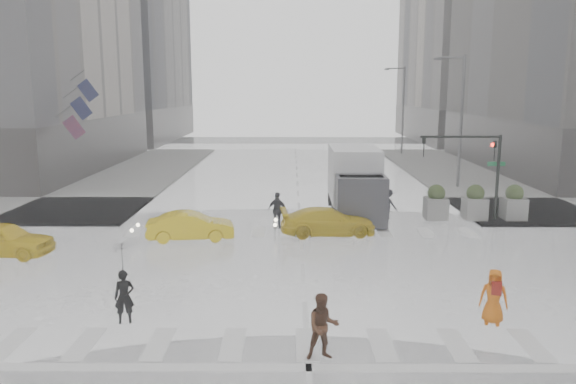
{
  "coord_description": "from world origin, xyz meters",
  "views": [
    {
      "loc": [
        -0.43,
        -20.08,
        6.75
      ],
      "look_at": [
        -0.57,
        2.0,
        2.69
      ],
      "focal_mm": 35.0,
      "sensor_mm": 36.0,
      "label": 1
    }
  ],
  "objects_px": {
    "pedestrian_orange": "(494,296)",
    "box_truck": "(356,180)",
    "traffic_signal_pole": "(479,160)",
    "pedestrian_brown": "(323,327)",
    "taxi_front": "(2,239)",
    "taxi_mid": "(191,226)"
  },
  "relations": [
    {
      "from": "pedestrian_orange",
      "to": "taxi_mid",
      "type": "distance_m",
      "value": 13.88
    },
    {
      "from": "pedestrian_orange",
      "to": "taxi_front",
      "type": "xyz_separation_m",
      "value": [
        -17.74,
        6.64,
        -0.12
      ]
    },
    {
      "from": "pedestrian_brown",
      "to": "traffic_signal_pole",
      "type": "bearing_deg",
      "value": 52.15
    },
    {
      "from": "taxi_mid",
      "to": "taxi_front",
      "type": "bearing_deg",
      "value": 101.58
    },
    {
      "from": "pedestrian_orange",
      "to": "taxi_mid",
      "type": "height_order",
      "value": "pedestrian_orange"
    },
    {
      "from": "traffic_signal_pole",
      "to": "taxi_mid",
      "type": "relative_size",
      "value": 1.15
    },
    {
      "from": "traffic_signal_pole",
      "to": "pedestrian_brown",
      "type": "height_order",
      "value": "traffic_signal_pole"
    },
    {
      "from": "taxi_front",
      "to": "pedestrian_brown",
      "type": "bearing_deg",
      "value": -119.83
    },
    {
      "from": "traffic_signal_pole",
      "to": "taxi_front",
      "type": "relative_size",
      "value": 1.08
    },
    {
      "from": "pedestrian_brown",
      "to": "taxi_mid",
      "type": "relative_size",
      "value": 0.44
    },
    {
      "from": "taxi_front",
      "to": "traffic_signal_pole",
      "type": "bearing_deg",
      "value": -69.26
    },
    {
      "from": "pedestrian_orange",
      "to": "box_truck",
      "type": "bearing_deg",
      "value": 119.64
    },
    {
      "from": "box_truck",
      "to": "pedestrian_brown",
      "type": "bearing_deg",
      "value": -98.85
    },
    {
      "from": "taxi_mid",
      "to": "traffic_signal_pole",
      "type": "bearing_deg",
      "value": -83.49
    },
    {
      "from": "traffic_signal_pole",
      "to": "pedestrian_orange",
      "type": "height_order",
      "value": "traffic_signal_pole"
    },
    {
      "from": "taxi_front",
      "to": "taxi_mid",
      "type": "distance_m",
      "value": 7.72
    },
    {
      "from": "traffic_signal_pole",
      "to": "pedestrian_orange",
      "type": "bearing_deg",
      "value": -105.76
    },
    {
      "from": "traffic_signal_pole",
      "to": "pedestrian_brown",
      "type": "distance_m",
      "value": 17.3
    },
    {
      "from": "pedestrian_brown",
      "to": "taxi_front",
      "type": "distance_m",
      "value": 15.44
    },
    {
      "from": "taxi_mid",
      "to": "box_truck",
      "type": "height_order",
      "value": "box_truck"
    },
    {
      "from": "pedestrian_orange",
      "to": "taxi_front",
      "type": "height_order",
      "value": "pedestrian_orange"
    },
    {
      "from": "pedestrian_brown",
      "to": "taxi_front",
      "type": "xyz_separation_m",
      "value": [
        -12.66,
        8.84,
        -0.15
      ]
    }
  ]
}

